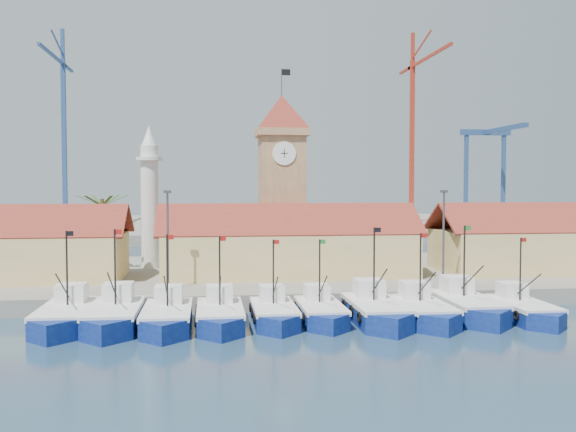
{
  "coord_description": "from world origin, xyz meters",
  "views": [
    {
      "loc": [
        -8.32,
        -46.81,
        10.96
      ],
      "look_at": [
        -0.26,
        18.0,
        7.84
      ],
      "focal_mm": 40.0,
      "sensor_mm": 36.0,
      "label": 1
    }
  ],
  "objects": [
    {
      "name": "gantry",
      "position": [
        62.0,
        106.65,
        20.04
      ],
      "size": [
        13.0,
        22.0,
        23.2
      ],
      "color": "navy",
      "rests_on": "terminal"
    },
    {
      "name": "boat_5",
      "position": [
        0.59,
        3.23,
        0.72
      ],
      "size": [
        3.37,
        9.22,
        6.98
      ],
      "color": "navy",
      "rests_on": "ground"
    },
    {
      "name": "boat_8",
      "position": [
        12.89,
        3.28,
        0.83
      ],
      "size": [
        3.89,
        10.66,
        8.06
      ],
      "color": "navy",
      "rests_on": "ground"
    },
    {
      "name": "boat_3",
      "position": [
        -7.47,
        2.54,
        0.76
      ],
      "size": [
        3.57,
        9.77,
        7.4
      ],
      "color": "navy",
      "rests_on": "ground"
    },
    {
      "name": "ground",
      "position": [
        0.0,
        0.0,
        0.0
      ],
      "size": [
        400.0,
        400.0,
        0.0
      ],
      "primitive_type": "plane",
      "color": "navy",
      "rests_on": "ground"
    },
    {
      "name": "boat_2",
      "position": [
        -11.52,
        2.31,
        0.78
      ],
      "size": [
        3.66,
        10.03,
        7.59
      ],
      "color": "navy",
      "rests_on": "ground"
    },
    {
      "name": "hall_center",
      "position": [
        0.0,
        20.0,
        3.99
      ],
      "size": [
        27.04,
        10.13,
        7.61
      ],
      "color": "#E9C980",
      "rests_on": "quay"
    },
    {
      "name": "boat_7",
      "position": [
        8.71,
        2.22,
        0.78
      ],
      "size": [
        3.63,
        9.94,
        7.52
      ],
      "color": "navy",
      "rests_on": "ground"
    },
    {
      "name": "minaret",
      "position": [
        -15.0,
        28.0,
        9.73
      ],
      "size": [
        3.0,
        3.0,
        16.3
      ],
      "color": "silver",
      "rests_on": "quay"
    },
    {
      "name": "crane_red_right",
      "position": [
        41.02,
        103.34,
        27.64
      ],
      "size": [
        1.0,
        35.19,
        45.84
      ],
      "color": "#AE2B1A",
      "rests_on": "terminal"
    },
    {
      "name": "boat_4",
      "position": [
        -3.19,
        3.09,
        0.73
      ],
      "size": [
        3.38,
        9.27,
        7.02
      ],
      "color": "navy",
      "rests_on": "ground"
    },
    {
      "name": "clock_tower",
      "position": [
        0.0,
        26.0,
        11.96
      ],
      "size": [
        5.8,
        5.8,
        22.7
      ],
      "color": "tan",
      "rests_on": "quay"
    },
    {
      "name": "crane_blue_near",
      "position": [
        -41.52,
        106.84,
        26.89
      ],
      "size": [
        1.0,
        31.44,
        45.06
      ],
      "color": "navy",
      "rests_on": "terminal"
    },
    {
      "name": "quay",
      "position": [
        0.0,
        24.0,
        0.75
      ],
      "size": [
        140.0,
        32.0,
        1.5
      ],
      "primitive_type": "cube",
      "color": "gray",
      "rests_on": "ground"
    },
    {
      "name": "hall_right",
      "position": [
        32.0,
        20.0,
        3.99
      ],
      "size": [
        31.2,
        10.13,
        7.61
      ],
      "color": "#E9C980",
      "rests_on": "quay"
    },
    {
      "name": "boat_1",
      "position": [
        -15.55,
        2.97,
        0.83
      ],
      "size": [
        3.87,
        10.59,
        8.02
      ],
      "color": "navy",
      "rests_on": "ground"
    },
    {
      "name": "boat_6",
      "position": [
        4.93,
        2.41,
        0.83
      ],
      "size": [
        3.88,
        10.62,
        8.03
      ],
      "color": "navy",
      "rests_on": "ground"
    },
    {
      "name": "palm_tree",
      "position": [
        -20.0,
        26.0,
        6.25
      ],
      "size": [
        5.6,
        5.03,
        8.39
      ],
      "color": "brown",
      "rests_on": "quay"
    },
    {
      "name": "terminal",
      "position": [
        0.0,
        110.0,
        1.0
      ],
      "size": [
        240.0,
        80.0,
        2.0
      ],
      "primitive_type": "cube",
      "color": "gray",
      "rests_on": "ground"
    },
    {
      "name": "boat_9",
      "position": [
        17.1,
        1.92,
        0.73
      ],
      "size": [
        3.41,
        9.35,
        7.08
      ],
      "color": "navy",
      "rests_on": "ground"
    },
    {
      "name": "boat_0",
      "position": [
        -19.24,
        3.35,
        0.82
      ],
      "size": [
        3.8,
        10.42,
        7.89
      ],
      "color": "navy",
      "rests_on": "ground"
    },
    {
      "name": "lamp_posts",
      "position": [
        0.5,
        12.0,
        6.48
      ],
      "size": [
        80.7,
        0.25,
        9.03
      ],
      "color": "#3F3F44",
      "rests_on": "quay"
    }
  ]
}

